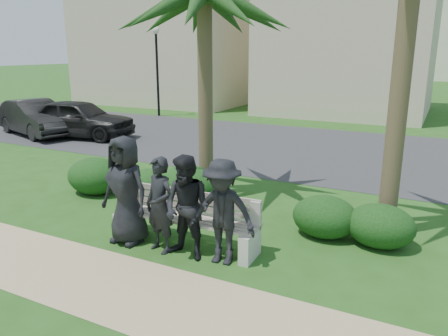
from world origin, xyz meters
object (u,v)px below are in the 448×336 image
Objects in this scene: man_d at (222,212)px; car_b at (35,118)px; man_c at (187,208)px; man_b at (160,205)px; car_a at (79,119)px; street_lamp at (157,55)px; park_bench at (186,223)px; man_a at (126,190)px.

man_d is 12.79m from car_b.
man_b is at bearing -175.96° from man_c.
man_d is 11.42m from car_a.
man_c is at bearing -53.10° from street_lamp.
man_b reaches higher than park_bench.
man_d is at bearing -135.46° from car_a.
car_a is 1.03× the size of car_b.
park_bench is at bearing 22.45° from man_a.
park_bench is 1.37× the size of man_a.
car_b is (-11.24, 6.10, -0.15)m from man_d.
park_bench is 0.64m from man_c.
man_d is at bearing -101.62° from car_b.
man_c is at bearing -56.57° from park_bench.
park_bench is 10.58m from car_a.
car_b is at bearing 148.43° from park_bench.
man_a is at bearing -56.76° from street_lamp.
car_b is at bearing 91.13° from car_a.
man_a is 11.28m from car_b.
park_bench is 11.93m from car_b.
man_a is 10.03m from car_a.
street_lamp is 15.48m from park_bench.
man_a is 1.17× the size of man_b.
park_bench is 1.61× the size of man_b.
street_lamp is at bearing 140.31° from man_b.
street_lamp is 15.12m from man_a.
man_c is 0.57m from man_d.
man_c is at bearing -173.58° from man_d.
street_lamp is 1.05× the size of car_b.
man_b is at bearing -139.18° from car_a.
car_a is at bearing -61.19° from car_b.
car_b reaches higher than park_bench.
street_lamp is at bearing 5.90° from car_b.
man_a is at bearing 177.72° from man_d.
street_lamp is at bearing 124.55° from park_bench.
street_lamp is 2.59× the size of man_d.
man_c reaches higher than man_b.
man_d is (0.56, 0.10, -0.00)m from man_c.
man_b is 11.90m from car_b.
man_d reaches higher than man_b.
man_a is at bearing -177.13° from man_c.
man_a reaches higher than man_c.
man_b is at bearing -104.49° from car_b.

